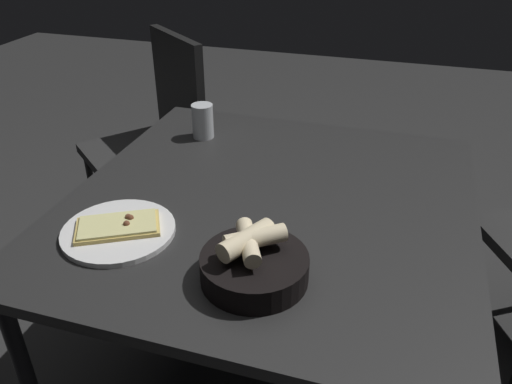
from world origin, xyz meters
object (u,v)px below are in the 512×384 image
pizza_plate (119,230)px  bread_basket (254,263)px  dining_table (270,215)px  beer_glass (203,123)px  chair_near (158,131)px

pizza_plate → bread_basket: (-0.06, -0.36, 0.03)m
dining_table → pizza_plate: (-0.27, 0.31, 0.06)m
dining_table → beer_glass: 0.47m
beer_glass → bread_basket: bearing=-149.6°
beer_glass → chair_near: chair_near is taller
dining_table → bread_basket: (-0.33, -0.06, 0.09)m
dining_table → beer_glass: bearing=45.1°
dining_table → pizza_plate: bearing=130.7°
dining_table → pizza_plate: 0.41m
dining_table → bread_basket: 0.34m
bread_basket → beer_glass: 0.76m
dining_table → bread_basket: bread_basket is taller
dining_table → chair_near: bearing=45.5°
pizza_plate → bread_basket: bread_basket is taller
dining_table → beer_glass: beer_glass is taller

